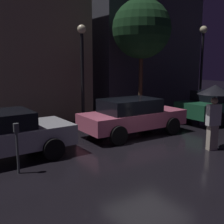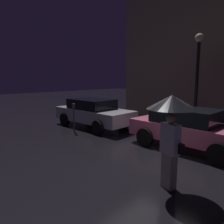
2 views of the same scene
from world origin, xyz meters
name	(u,v)px [view 2 (image 2 of 2)]	position (x,y,z in m)	size (l,w,h in m)	color
ground_plane	(152,156)	(0.00, 0.00, 0.00)	(60.00, 60.00, 0.00)	black
building_facade_left	(184,57)	(-2.42, 6.50, 3.62)	(6.26, 3.00, 7.24)	gray
parked_car_silver	(93,112)	(-4.51, 1.37, 0.74)	(4.25, 1.95, 1.40)	#B7B7BF
parked_car_pink	(189,128)	(0.46, 1.52, 0.75)	(4.14, 1.88, 1.41)	#DB6684
pedestrian_with_umbrella	(171,115)	(1.44, -1.41, 1.67)	(1.08, 1.08, 2.10)	beige
parking_meter	(74,115)	(-4.30, 0.05, 0.80)	(0.12, 0.10, 1.30)	#4C5154
street_lamp_near	(197,69)	(-0.42, 3.89, 2.82)	(0.37, 0.37, 4.32)	black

